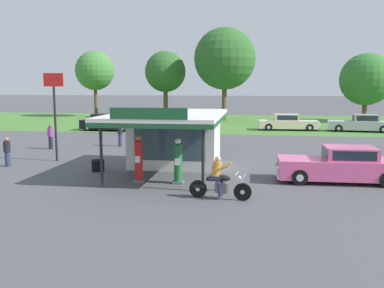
{
  "coord_description": "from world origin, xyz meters",
  "views": [
    {
      "loc": [
        2.01,
        -16.65,
        4.08
      ],
      "look_at": [
        -0.79,
        2.2,
        1.4
      ],
      "focal_mm": 39.06,
      "sensor_mm": 36.0,
      "label": 1
    }
  ],
  "objects": [
    {
      "name": "ground_plane",
      "position": [
        0.0,
        0.0,
        0.0
      ],
      "size": [
        300.0,
        300.0,
        0.0
      ],
      "primitive_type": "plane",
      "color": "#4C4C51"
    },
    {
      "name": "grass_verge_strip",
      "position": [
        0.0,
        30.0,
        0.0
      ],
      "size": [
        120.0,
        24.0,
        0.01
      ],
      "primitive_type": "cube",
      "color": "#477A33",
      "rests_on": "ground"
    },
    {
      "name": "service_station_kiosk",
      "position": [
        -1.93,
        3.7,
        1.65
      ],
      "size": [
        4.99,
        7.48,
        3.25
      ],
      "color": "silver",
      "rests_on": "ground"
    },
    {
      "name": "gas_pump_nearside",
      "position": [
        -2.78,
        0.21,
        0.93
      ],
      "size": [
        0.44,
        0.44,
        2.02
      ],
      "color": "slate",
      "rests_on": "ground"
    },
    {
      "name": "gas_pump_offside",
      "position": [
        -1.08,
        0.21,
        0.88
      ],
      "size": [
        0.44,
        0.44,
        1.92
      ],
      "color": "slate",
      "rests_on": "ground"
    },
    {
      "name": "motorcycle_with_rider",
      "position": [
        0.82,
        -1.95,
        0.65
      ],
      "size": [
        2.28,
        0.71,
        1.58
      ],
      "color": "black",
      "rests_on": "ground"
    },
    {
      "name": "featured_classic_sedan",
      "position": [
        5.7,
        1.51,
        0.69
      ],
      "size": [
        5.3,
        2.03,
        1.52
      ],
      "color": "#E55993",
      "rests_on": "ground"
    },
    {
      "name": "parked_car_back_row_right",
      "position": [
        -5.25,
        22.19,
        0.68
      ],
      "size": [
        5.2,
        2.23,
        1.49
      ],
      "color": "#19479E",
      "rests_on": "ground"
    },
    {
      "name": "parked_car_back_row_far_right",
      "position": [
        -11.09,
        19.66,
        0.7
      ],
      "size": [
        5.28,
        2.18,
        1.51
      ],
      "color": "black",
      "rests_on": "ground"
    },
    {
      "name": "parked_car_back_row_far_left",
      "position": [
        11.43,
        22.09,
        0.69
      ],
      "size": [
        5.7,
        2.33,
        1.54
      ],
      "color": "#B7B7BC",
      "rests_on": "ground"
    },
    {
      "name": "parked_car_back_row_centre_right",
      "position": [
        5.11,
        22.39,
        0.67
      ],
      "size": [
        5.6,
        2.04,
        1.48
      ],
      "color": "beige",
      "rests_on": "ground"
    },
    {
      "name": "bystander_chatting_near_pumps",
      "position": [
        -6.87,
        10.21,
        0.9
      ],
      "size": [
        0.34,
        0.34,
        1.7
      ],
      "color": "#2D3351",
      "rests_on": "ground"
    },
    {
      "name": "bystander_leaning_by_kiosk",
      "position": [
        -10.94,
        8.41,
        0.83
      ],
      "size": [
        0.34,
        0.34,
        1.59
      ],
      "color": "black",
      "rests_on": "ground"
    },
    {
      "name": "bystander_standing_back_lot",
      "position": [
        -10.32,
        2.61,
        0.77
      ],
      "size": [
        0.34,
        0.34,
        1.49
      ],
      "color": "#2D3351",
      "rests_on": "ground"
    },
    {
      "name": "tree_oak_far_left",
      "position": [
        -8.72,
        34.22,
        5.65
      ],
      "size": [
        5.01,
        5.01,
        8.27
      ],
      "color": "brown",
      "rests_on": "ground"
    },
    {
      "name": "tree_oak_right",
      "position": [
        -1.59,
        32.6,
        6.99
      ],
      "size": [
        7.15,
        7.15,
        10.72
      ],
      "color": "brown",
      "rests_on": "ground"
    },
    {
      "name": "tree_oak_far_right",
      "position": [
        14.31,
        32.67,
        4.74
      ],
      "size": [
        5.78,
        5.78,
        7.64
      ],
      "color": "brown",
      "rests_on": "ground"
    },
    {
      "name": "tree_oak_centre",
      "position": [
        -18.56,
        35.89,
        5.96
      ],
      "size": [
        5.06,
        5.06,
        8.51
      ],
      "color": "brown",
      "rests_on": "ground"
    },
    {
      "name": "roadside_pole_sign",
      "position": [
        -8.57,
        4.44,
        3.23
      ],
      "size": [
        1.1,
        0.12,
        4.72
      ],
      "color": "black",
      "rests_on": "ground"
    },
    {
      "name": "spare_tire_stack",
      "position": [
        -5.35,
        2.15,
        0.27
      ],
      "size": [
        0.6,
        0.6,
        0.54
      ],
      "color": "black",
      "rests_on": "ground"
    }
  ]
}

